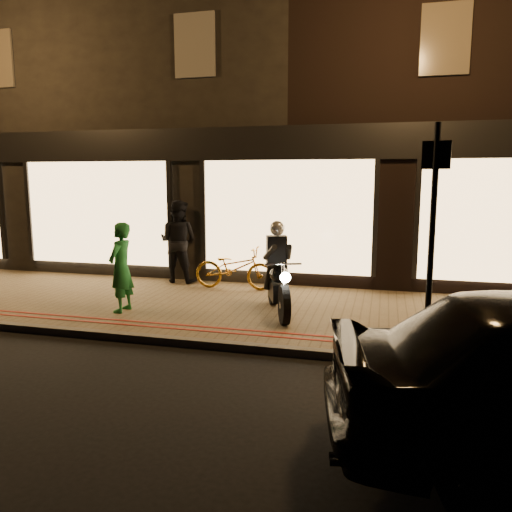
% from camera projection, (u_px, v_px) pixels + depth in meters
% --- Properties ---
extents(ground, '(90.00, 90.00, 0.00)m').
position_uv_depth(ground, '(231.00, 352.00, 7.06)').
color(ground, black).
rests_on(ground, ground).
extents(sidewalk, '(50.00, 4.00, 0.12)m').
position_uv_depth(sidewalk, '(264.00, 311.00, 8.96)').
color(sidewalk, brown).
rests_on(sidewalk, ground).
extents(kerb_stone, '(50.00, 0.14, 0.12)m').
position_uv_depth(kerb_stone, '(232.00, 346.00, 7.10)').
color(kerb_stone, '#59544C').
rests_on(kerb_stone, ground).
extents(red_kerb_lines, '(50.00, 0.26, 0.01)m').
position_uv_depth(red_kerb_lines, '(242.00, 332.00, 7.57)').
color(red_kerb_lines, maroon).
rests_on(red_kerb_lines, sidewalk).
extents(building_row, '(48.00, 10.11, 8.50)m').
position_uv_depth(building_row, '(319.00, 117.00, 14.99)').
color(building_row, black).
rests_on(building_row, ground).
extents(motorcycle, '(0.86, 1.86, 1.59)m').
position_uv_depth(motorcycle, '(278.00, 278.00, 8.56)').
color(motorcycle, black).
rests_on(motorcycle, sidewalk).
extents(sign_post, '(0.35, 0.12, 3.00)m').
position_uv_depth(sign_post, '(432.00, 228.00, 6.37)').
color(sign_post, black).
rests_on(sign_post, sidewalk).
extents(bicycle_gold, '(1.71, 0.62, 0.90)m').
position_uv_depth(bicycle_gold, '(234.00, 268.00, 10.42)').
color(bicycle_gold, '#C08322').
rests_on(bicycle_gold, sidewalk).
extents(person_green, '(0.38, 0.57, 1.56)m').
position_uv_depth(person_green, '(121.00, 267.00, 8.63)').
color(person_green, '#1E7232').
rests_on(person_green, sidewalk).
extents(person_dark, '(0.94, 0.76, 1.82)m').
position_uv_depth(person_dark, '(178.00, 241.00, 11.06)').
color(person_dark, black).
rests_on(person_dark, sidewalk).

